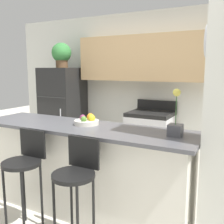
# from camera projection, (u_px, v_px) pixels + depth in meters

# --- Properties ---
(ground_plane) EXTENTS (14.00, 14.00, 0.00)m
(ground_plane) POSITION_uv_depth(u_px,v_px,m) (83.00, 210.00, 2.99)
(ground_plane) COLOR beige
(wall_back) EXTENTS (5.60, 0.38, 2.55)m
(wall_back) POSITION_uv_depth(u_px,v_px,m) (152.00, 75.00, 4.39)
(wall_back) COLOR silver
(wall_back) RESTS_ON ground_plane
(counter_bar) EXTENTS (2.51, 0.69, 0.99)m
(counter_bar) POSITION_uv_depth(u_px,v_px,m) (83.00, 169.00, 2.91)
(counter_bar) COLOR silver
(counter_bar) RESTS_ON ground_plane
(refrigerator) EXTENTS (0.68, 0.70, 1.61)m
(refrigerator) POSITION_uv_depth(u_px,v_px,m) (63.00, 111.00, 4.99)
(refrigerator) COLOR black
(refrigerator) RESTS_ON ground_plane
(stove_range) EXTENTS (0.69, 0.62, 1.07)m
(stove_range) POSITION_uv_depth(u_px,v_px,m) (150.00, 139.00, 4.28)
(stove_range) COLOR silver
(stove_range) RESTS_ON ground_plane
(bar_stool_left) EXTENTS (0.37, 0.37, 1.00)m
(bar_stool_left) POSITION_uv_depth(u_px,v_px,m) (25.00, 165.00, 2.55)
(bar_stool_left) COLOR black
(bar_stool_left) RESTS_ON ground_plane
(bar_stool_right) EXTENTS (0.37, 0.37, 1.00)m
(bar_stool_right) POSITION_uv_depth(u_px,v_px,m) (76.00, 177.00, 2.27)
(bar_stool_right) COLOR black
(bar_stool_right) RESTS_ON ground_plane
(potted_plant_on_fridge) EXTENTS (0.36, 0.36, 0.46)m
(potted_plant_on_fridge) POSITION_uv_depth(u_px,v_px,m) (62.00, 54.00, 4.82)
(potted_plant_on_fridge) COLOR brown
(potted_plant_on_fridge) RESTS_ON refrigerator
(orchid_vase) EXTENTS (0.12, 0.12, 0.44)m
(orchid_vase) POSITION_uv_depth(u_px,v_px,m) (175.00, 124.00, 2.38)
(orchid_vase) COLOR #4C4C51
(orchid_vase) RESTS_ON counter_bar
(fruit_bowl) EXTENTS (0.27, 0.27, 0.12)m
(fruit_bowl) POSITION_uv_depth(u_px,v_px,m) (87.00, 121.00, 2.89)
(fruit_bowl) COLOR silver
(fruit_bowl) RESTS_ON counter_bar
(trash_bin) EXTENTS (0.28, 0.28, 0.38)m
(trash_bin) POSITION_uv_depth(u_px,v_px,m) (81.00, 149.00, 4.63)
(trash_bin) COLOR black
(trash_bin) RESTS_ON ground_plane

